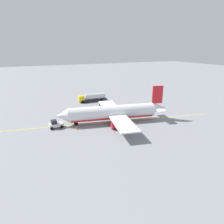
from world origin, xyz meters
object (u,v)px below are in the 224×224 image
refueling_worker (100,103)px  safety_cone_wingtip (73,117)px  airplane (114,113)px  fuel_tanker (92,97)px  pushback_tug (56,124)px  safety_cone_nose (77,128)px

refueling_worker → safety_cone_wingtip: refueling_worker is taller
airplane → fuel_tanker: bearing=-96.0°
fuel_tanker → pushback_tug: fuel_tanker is taller
refueling_worker → safety_cone_wingtip: 15.98m
pushback_tug → refueling_worker: pushback_tug is taller
safety_cone_nose → safety_cone_wingtip: size_ratio=0.94×
fuel_tanker → safety_cone_nose: (13.62, 24.96, -1.43)m
fuel_tanker → safety_cone_nose: 28.47m
safety_cone_wingtip → refueling_worker: bearing=-143.4°
refueling_worker → safety_cone_nose: size_ratio=2.77×
airplane → safety_cone_nose: airplane is taller
fuel_tanker → safety_cone_wingtip: (12.43, 16.20, -1.41)m
pushback_tug → safety_cone_nose: size_ratio=5.92×
refueling_worker → safety_cone_wingtip: size_ratio=2.60×
fuel_tanker → pushback_tug: size_ratio=3.14×
safety_cone_nose → airplane: bearing=-175.6°
safety_cone_nose → safety_cone_wingtip: (-1.19, -8.76, 0.02)m
airplane → safety_cone_wingtip: bearing=-38.6°
fuel_tanker → pushback_tug: bearing=49.5°
pushback_tug → safety_cone_wingtip: bearing=-138.3°
fuel_tanker → refueling_worker: bearing=93.5°
fuel_tanker → refueling_worker: fuel_tanker is taller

